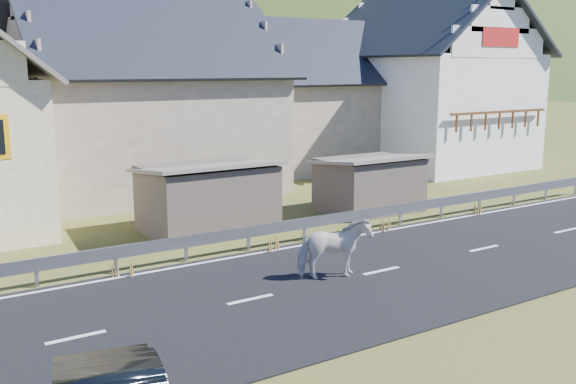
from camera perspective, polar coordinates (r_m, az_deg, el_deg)
ground at (r=17.40m, az=8.29°, el=-7.08°), size 160.00×160.00×0.00m
road at (r=17.39m, az=8.30°, el=-7.01°), size 60.00×7.00×0.04m
lane_markings at (r=17.38m, az=8.30°, el=-6.94°), size 60.00×6.60×0.01m
guardrail at (r=20.06m, az=1.48°, el=-2.84°), size 28.10×0.09×0.75m
shed_left at (r=21.38m, az=-7.21°, el=-0.58°), size 4.30×3.30×2.40m
shed_right at (r=24.43m, az=7.23°, el=0.64°), size 3.80×2.90×2.20m
house_stone_a at (r=29.20m, az=-12.82°, el=9.32°), size 10.80×9.80×8.90m
house_stone_b at (r=35.56m, az=1.60°, el=9.21°), size 9.80×8.80×8.10m
house_white at (r=37.01m, az=12.13°, el=10.32°), size 8.80×10.80×9.70m
horse at (r=16.45m, az=4.10°, el=-5.05°), size 1.31×2.02×1.57m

